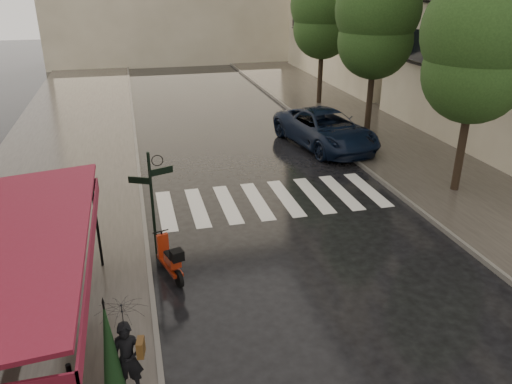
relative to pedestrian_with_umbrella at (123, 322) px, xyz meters
name	(u,v)px	position (x,y,z in m)	size (l,w,h in m)	color
ground	(219,315)	(2.00, 1.97, -1.70)	(120.00, 120.00, 0.00)	black
sidewalk_near	(64,160)	(-2.50, 13.97, -1.64)	(6.00, 60.00, 0.12)	#38332D
sidewalk_far	(380,135)	(12.25, 13.97, -1.64)	(5.50, 60.00, 0.12)	#38332D
curb_near	(137,154)	(0.55, 13.97, -1.63)	(0.12, 60.00, 0.16)	#595651
curb_far	(327,139)	(9.45, 13.97, -1.63)	(0.12, 60.00, 0.16)	#595651
crosswalk	(271,199)	(4.97, 7.97, -1.69)	(7.85, 3.20, 0.01)	silver
signpost	(152,197)	(0.80, 4.97, 0.13)	(1.17, 0.29, 3.10)	black
tree_near	(480,40)	(11.60, 6.97, 3.62)	(3.80, 3.80, 7.99)	black
tree_mid	(377,16)	(11.50, 13.97, 3.89)	(3.80, 3.80, 8.34)	black
tree_far	(323,10)	(11.70, 20.97, 3.76)	(3.80, 3.80, 8.16)	black
pedestrian_with_umbrella	(123,322)	(0.00, 0.00, 0.00)	(1.04, 1.05, 2.37)	black
scooter	(170,260)	(1.09, 3.89, -1.20)	(0.71, 1.59, 1.07)	black
parked_car	(325,129)	(9.00, 13.16, -0.87)	(2.74, 5.94, 1.65)	black
parasol_back	(109,347)	(-0.28, -0.05, -0.45)	(0.39, 0.39, 2.11)	black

